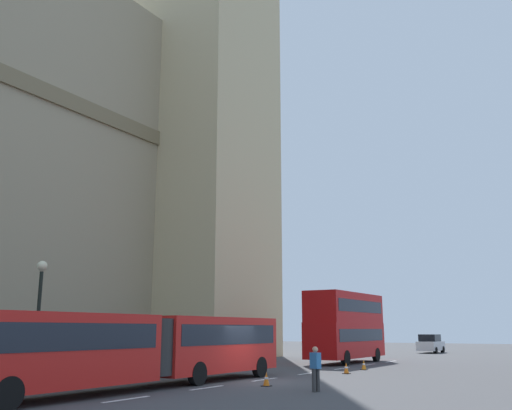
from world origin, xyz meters
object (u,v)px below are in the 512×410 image
sedan_lead (431,344)px  traffic_cone_west (266,379)px  traffic_cone_east (364,365)px  street_lamp (38,312)px  traffic_cone_middle (346,368)px  articulated_bus (145,344)px  pedestrian_near_cones (316,367)px  double_decker_bus (346,324)px

sedan_lead → traffic_cone_west: size_ratio=7.59×
traffic_cone_east → street_lamp: street_lamp is taller
sedan_lead → traffic_cone_middle: size_ratio=7.59×
traffic_cone_west → sedan_lead: bearing=5.1°
street_lamp → articulated_bus: bearing=-67.9°
street_lamp → pedestrian_near_cones: bearing=-68.4°
traffic_cone_east → traffic_cone_west: bearing=-179.3°
articulated_bus → pedestrian_near_cones: articulated_bus is taller
traffic_cone_middle → traffic_cone_east: bearing=5.2°
traffic_cone_west → traffic_cone_middle: 8.19m
articulated_bus → double_decker_bus: bearing=0.0°
sedan_lead → traffic_cone_east: bearing=-173.1°
traffic_cone_east → street_lamp: bearing=154.4°
double_decker_bus → traffic_cone_east: double_decker_bus is taller
traffic_cone_middle → traffic_cone_east: 3.40m
articulated_bus → traffic_cone_west: bearing=-47.1°
double_decker_bus → traffic_cone_east: bearing=-149.0°
double_decker_bus → traffic_cone_middle: (-9.33, -3.88, -2.43)m
traffic_cone_middle → pedestrian_near_cones: pedestrian_near_cones is taller
sedan_lead → traffic_cone_middle: (-30.56, -3.61, -0.63)m
double_decker_bus → pedestrian_near_cones: 19.63m
double_decker_bus → traffic_cone_middle: bearing=-157.4°
traffic_cone_west → traffic_cone_east: 11.58m
street_lamp → sedan_lead: bearing=-6.2°
sedan_lead → street_lamp: bearing=173.8°
traffic_cone_middle → traffic_cone_east: (3.39, 0.31, 0.00)m
pedestrian_near_cones → traffic_cone_middle: bearing=15.9°
traffic_cone_west → traffic_cone_middle: bearing=-1.1°
traffic_cone_east → sedan_lead: bearing=6.9°
traffic_cone_west → traffic_cone_middle: same height
sedan_lead → pedestrian_near_cones: size_ratio=2.60×
sedan_lead → articulated_bus: bearing=179.6°
sedan_lead → pedestrian_near_cones: bearing=-171.1°
traffic_cone_middle → street_lamp: bearing=148.1°
double_decker_bus → street_lamp: size_ratio=1.72×
traffic_cone_middle → sedan_lead: bearing=6.7°
double_decker_bus → traffic_cone_west: size_ratio=15.61×
articulated_bus → street_lamp: bearing=112.1°
traffic_cone_middle → pedestrian_near_cones: bearing=-164.1°
articulated_bus → sedan_lead: articulated_bus is taller
articulated_bus → traffic_cone_west: 5.28m
articulated_bus → traffic_cone_west: size_ratio=29.86×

